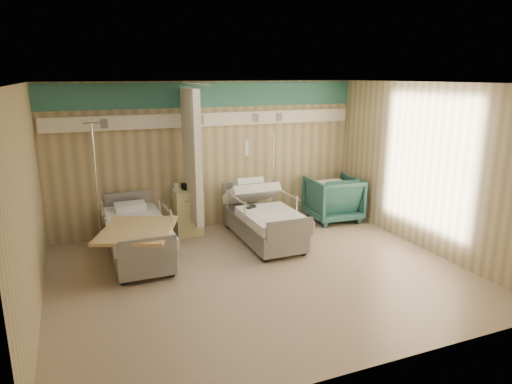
% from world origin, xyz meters
% --- Properties ---
extents(ground, '(6.00, 5.00, 0.00)m').
position_xyz_m(ground, '(0.00, 0.00, 0.00)').
color(ground, gray).
rests_on(ground, ground).
extents(room_walls, '(6.04, 5.04, 2.82)m').
position_xyz_m(room_walls, '(-0.03, 0.25, 1.86)').
color(room_walls, tan).
rests_on(room_walls, ground).
extents(bed_right, '(1.00, 2.16, 0.63)m').
position_xyz_m(bed_right, '(0.60, 1.30, 0.32)').
color(bed_right, silver).
rests_on(bed_right, ground).
extents(bed_left, '(1.00, 2.16, 0.63)m').
position_xyz_m(bed_left, '(-1.60, 1.30, 0.32)').
color(bed_left, silver).
rests_on(bed_left, ground).
extents(bedside_cabinet, '(0.50, 0.48, 0.85)m').
position_xyz_m(bedside_cabinet, '(-0.55, 2.20, 0.42)').
color(bedside_cabinet, beige).
rests_on(bedside_cabinet, ground).
extents(visitor_armchair, '(1.02, 1.05, 0.91)m').
position_xyz_m(visitor_armchair, '(2.40, 1.90, 0.45)').
color(visitor_armchair, '#21534F').
rests_on(visitor_armchair, ground).
extents(waffle_blanket, '(0.63, 0.56, 0.07)m').
position_xyz_m(waffle_blanket, '(2.37, 1.91, 0.94)').
color(waffle_blanket, white).
rests_on(waffle_blanket, visitor_armchair).
extents(iv_stand_right, '(0.32, 0.32, 1.78)m').
position_xyz_m(iv_stand_right, '(1.23, 2.27, 0.37)').
color(iv_stand_right, silver).
rests_on(iv_stand_right, ground).
extents(iv_stand_left, '(0.38, 0.38, 2.15)m').
position_xyz_m(iv_stand_left, '(-2.11, 2.22, 0.44)').
color(iv_stand_left, silver).
rests_on(iv_stand_left, ground).
extents(call_remote, '(0.20, 0.15, 0.04)m').
position_xyz_m(call_remote, '(0.38, 1.34, 0.65)').
color(call_remote, black).
rests_on(call_remote, bed_right).
extents(tan_blanket, '(1.42, 1.57, 0.04)m').
position_xyz_m(tan_blanket, '(-1.65, 0.84, 0.65)').
color(tan_blanket, tan).
rests_on(tan_blanket, bed_left).
extents(toiletry_bag, '(0.25, 0.20, 0.12)m').
position_xyz_m(toiletry_bag, '(-0.51, 2.26, 0.91)').
color(toiletry_bag, black).
rests_on(toiletry_bag, bedside_cabinet).
extents(white_cup, '(0.10, 0.10, 0.13)m').
position_xyz_m(white_cup, '(-0.74, 2.23, 0.91)').
color(white_cup, white).
rests_on(white_cup, bedside_cabinet).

